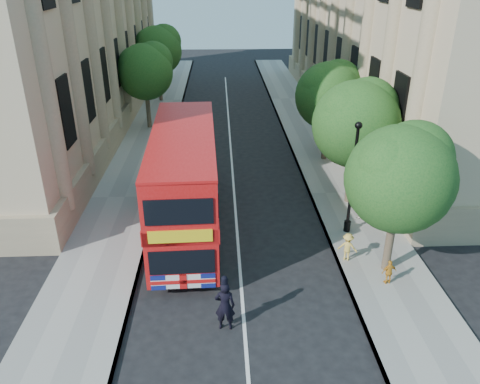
{
  "coord_description": "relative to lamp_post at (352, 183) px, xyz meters",
  "views": [
    {
      "loc": [
        -0.69,
        -12.24,
        10.95
      ],
      "look_at": [
        0.11,
        5.77,
        2.3
      ],
      "focal_mm": 35.0,
      "sensor_mm": 36.0,
      "label": 1
    }
  ],
  "objects": [
    {
      "name": "ground",
      "position": [
        -5.0,
        -6.0,
        -2.51
      ],
      "size": [
        120.0,
        120.0,
        0.0
      ],
      "primitive_type": "plane",
      "color": "black",
      "rests_on": "ground"
    },
    {
      "name": "pavement_right",
      "position": [
        0.75,
        4.0,
        -2.45
      ],
      "size": [
        3.5,
        80.0,
        0.12
      ],
      "primitive_type": "cube",
      "color": "gray",
      "rests_on": "ground"
    },
    {
      "name": "pavement_left",
      "position": [
        -10.75,
        4.0,
        -2.45
      ],
      "size": [
        3.5,
        80.0,
        0.12
      ],
      "primitive_type": "cube",
      "color": "gray",
      "rests_on": "ground"
    },
    {
      "name": "tree_right_near",
      "position": [
        0.84,
        -2.97,
        1.74
      ],
      "size": [
        4.0,
        4.0,
        6.08
      ],
      "color": "#473828",
      "rests_on": "ground"
    },
    {
      "name": "tree_right_mid",
      "position": [
        0.84,
        3.03,
        1.93
      ],
      "size": [
        4.2,
        4.2,
        6.37
      ],
      "color": "#473828",
      "rests_on": "ground"
    },
    {
      "name": "tree_right_far",
      "position": [
        0.84,
        9.03,
        1.8
      ],
      "size": [
        4.0,
        4.0,
        6.15
      ],
      "color": "#473828",
      "rests_on": "ground"
    },
    {
      "name": "tree_left_far",
      "position": [
        -10.96,
        16.03,
        1.93
      ],
      "size": [
        4.0,
        4.0,
        6.3
      ],
      "color": "#473828",
      "rests_on": "ground"
    },
    {
      "name": "tree_left_back",
      "position": [
        -10.96,
        24.03,
        2.2
      ],
      "size": [
        4.2,
        4.2,
        6.65
      ],
      "color": "#473828",
      "rests_on": "ground"
    },
    {
      "name": "lamp_post",
      "position": [
        0.0,
        0.0,
        0.0
      ],
      "size": [
        0.32,
        0.32,
        5.16
      ],
      "color": "black",
      "rests_on": "pavement_right"
    },
    {
      "name": "double_decker_bus",
      "position": [
        -7.28,
        0.57,
        0.05
      ],
      "size": [
        2.98,
        10.1,
        4.63
      ],
      "rotation": [
        0.0,
        0.0,
        0.03
      ],
      "color": "red",
      "rests_on": "ground"
    },
    {
      "name": "box_van",
      "position": [
        -7.79,
        4.53,
        -1.04
      ],
      "size": [
        2.29,
        5.3,
        3.0
      ],
      "rotation": [
        0.0,
        0.0,
        0.03
      ],
      "color": "black",
      "rests_on": "ground"
    },
    {
      "name": "police_constable",
      "position": [
        -5.64,
        -5.99,
        -1.59
      ],
      "size": [
        0.71,
        0.5,
        1.85
      ],
      "primitive_type": "imported",
      "rotation": [
        0.0,
        0.0,
        3.06
      ],
      "color": "black",
      "rests_on": "ground"
    },
    {
      "name": "woman_pedestrian",
      "position": [
        1.0,
        1.21,
        -1.59
      ],
      "size": [
        0.91,
        0.79,
        1.59
      ],
      "primitive_type": "imported",
      "rotation": [
        0.0,
        0.0,
        3.42
      ],
      "color": "white",
      "rests_on": "pavement_right"
    },
    {
      "name": "child_a",
      "position": [
        0.57,
        -3.95,
        -1.89
      ],
      "size": [
        0.62,
        0.34,
        1.01
      ],
      "primitive_type": "imported",
      "rotation": [
        0.0,
        0.0,
        3.31
      ],
      "color": "orange",
      "rests_on": "pavement_right"
    },
    {
      "name": "child_b",
      "position": [
        -0.6,
        -2.29,
        -1.79
      ],
      "size": [
        0.88,
        0.68,
        1.2
      ],
      "primitive_type": "imported",
      "rotation": [
        0.0,
        0.0,
        2.79
      ],
      "color": "#E3BB4D",
      "rests_on": "pavement_right"
    }
  ]
}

